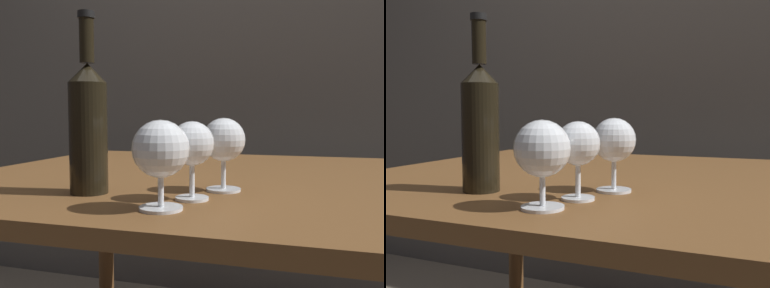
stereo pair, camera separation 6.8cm
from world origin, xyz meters
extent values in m
cube|color=#59544F|center=(0.00, 0.96, 1.30)|extent=(5.00, 0.08, 2.60)
cube|color=brown|center=(0.00, 0.00, 0.70)|extent=(1.30, 0.98, 0.03)
cylinder|color=brown|center=(-0.59, 0.43, 0.34)|extent=(0.06, 0.06, 0.69)
cylinder|color=white|center=(-0.06, -0.37, 0.72)|extent=(0.07, 0.07, 0.00)
cylinder|color=white|center=(-0.06, -0.37, 0.75)|extent=(0.01, 0.01, 0.06)
sphere|color=white|center=(-0.06, -0.37, 0.81)|extent=(0.09, 0.09, 0.09)
ellipsoid|color=gold|center=(-0.06, -0.37, 0.80)|extent=(0.08, 0.08, 0.03)
cylinder|color=white|center=(-0.03, -0.29, 0.72)|extent=(0.06, 0.06, 0.00)
cylinder|color=white|center=(-0.03, -0.29, 0.76)|extent=(0.01, 0.01, 0.07)
sphere|color=white|center=(-0.03, -0.29, 0.81)|extent=(0.07, 0.07, 0.07)
ellipsoid|color=maroon|center=(-0.03, -0.29, 0.81)|extent=(0.07, 0.07, 0.02)
cylinder|color=white|center=(0.00, -0.20, 0.72)|extent=(0.07, 0.07, 0.00)
cylinder|color=white|center=(0.00, -0.20, 0.76)|extent=(0.01, 0.01, 0.06)
sphere|color=white|center=(0.00, -0.20, 0.81)|extent=(0.08, 0.08, 0.08)
ellipsoid|color=#380711|center=(0.00, -0.20, 0.81)|extent=(0.07, 0.07, 0.02)
cylinder|color=black|center=(-0.23, -0.29, 0.82)|extent=(0.07, 0.07, 0.20)
cone|color=black|center=(-0.23, -0.29, 0.93)|extent=(0.07, 0.07, 0.03)
cylinder|color=black|center=(-0.23, -0.29, 0.99)|extent=(0.03, 0.03, 0.08)
cylinder|color=black|center=(-0.23, -0.29, 1.04)|extent=(0.03, 0.03, 0.01)
camera|label=1|loc=(0.16, -0.94, 0.86)|focal=38.40mm
camera|label=2|loc=(0.22, -0.92, 0.86)|focal=38.40mm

